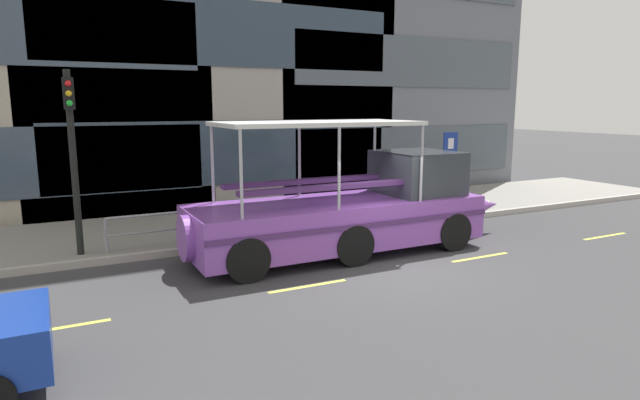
{
  "coord_description": "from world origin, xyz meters",
  "views": [
    {
      "loc": [
        -7.08,
        -10.25,
        3.76
      ],
      "look_at": [
        -0.77,
        2.11,
        1.3
      ],
      "focal_mm": 30.09,
      "sensor_mm": 36.0,
      "label": 1
    }
  ],
  "objects_px": {
    "traffic_light_pole": "(72,145)",
    "pedestrian_near_bow": "(400,185)",
    "duck_tour_boat": "(357,210)",
    "parking_sign": "(449,158)"
  },
  "relations": [
    {
      "from": "traffic_light_pole",
      "to": "pedestrian_near_bow",
      "type": "distance_m",
      "value": 10.05
    },
    {
      "from": "traffic_light_pole",
      "to": "duck_tour_boat",
      "type": "height_order",
      "value": "traffic_light_pole"
    },
    {
      "from": "parking_sign",
      "to": "traffic_light_pole",
      "type": "bearing_deg",
      "value": -178.22
    },
    {
      "from": "parking_sign",
      "to": "duck_tour_boat",
      "type": "bearing_deg",
      "value": -154.06
    },
    {
      "from": "parking_sign",
      "to": "duck_tour_boat",
      "type": "xyz_separation_m",
      "value": [
        -5.16,
        -2.51,
        -0.92
      ]
    },
    {
      "from": "traffic_light_pole",
      "to": "parking_sign",
      "type": "height_order",
      "value": "traffic_light_pole"
    },
    {
      "from": "duck_tour_boat",
      "to": "pedestrian_near_bow",
      "type": "distance_m",
      "value": 4.42
    },
    {
      "from": "traffic_light_pole",
      "to": "duck_tour_boat",
      "type": "distance_m",
      "value": 7.06
    },
    {
      "from": "parking_sign",
      "to": "pedestrian_near_bow",
      "type": "relative_size",
      "value": 1.67
    },
    {
      "from": "traffic_light_pole",
      "to": "pedestrian_near_bow",
      "type": "xyz_separation_m",
      "value": [
        9.88,
        0.69,
        -1.68
      ]
    }
  ]
}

